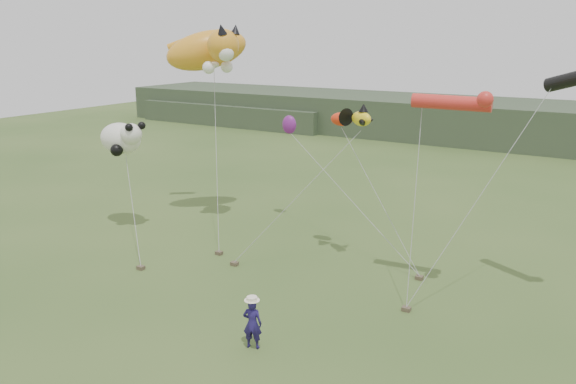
{
  "coord_description": "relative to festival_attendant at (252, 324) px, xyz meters",
  "views": [
    {
      "loc": [
        11.31,
        -14.88,
        10.19
      ],
      "look_at": [
        0.49,
        3.0,
        4.47
      ],
      "focal_mm": 35.0,
      "sensor_mm": 36.0,
      "label": 1
    }
  ],
  "objects": [
    {
      "name": "cat_kite",
      "position": [
        -10.13,
        10.82,
        8.7
      ],
      "size": [
        6.04,
        4.88,
        2.98
      ],
      "color": "orange",
      "rests_on": "ground"
    },
    {
      "name": "festival_attendant",
      "position": [
        0.0,
        0.0,
        0.0
      ],
      "size": [
        0.76,
        0.61,
        1.8
      ],
      "primitive_type": "imported",
      "rotation": [
        0.0,
        0.0,
        3.46
      ],
      "color": "#1E1652",
      "rests_on": "ground"
    },
    {
      "name": "tube_kites",
      "position": [
        6.4,
        8.7,
        7.47
      ],
      "size": [
        7.5,
        3.55,
        2.03
      ],
      "color": "black",
      "rests_on": "ground"
    },
    {
      "name": "misc_kites",
      "position": [
        -4.0,
        11.25,
        5.13
      ],
      "size": [
        5.7,
        3.73,
        1.85
      ],
      "color": "red",
      "rests_on": "ground"
    },
    {
      "name": "sandbag_anchors",
      "position": [
        -2.54,
        5.65,
        -0.81
      ],
      "size": [
        12.11,
        5.78,
        0.17
      ],
      "color": "brown",
      "rests_on": "ground"
    },
    {
      "name": "fish_kite",
      "position": [
        -0.47,
        8.79,
        5.93
      ],
      "size": [
        2.19,
        1.44,
        1.05
      ],
      "color": "yellow",
      "rests_on": "ground"
    },
    {
      "name": "headland",
      "position": [
        -4.55,
        45.57,
        1.02
      ],
      "size": [
        90.0,
        13.0,
        4.0
      ],
      "color": "#2D3D28",
      "rests_on": "ground"
    },
    {
      "name": "panda_kite",
      "position": [
        -13.17,
        6.87,
        4.14
      ],
      "size": [
        2.98,
        1.93,
        1.85
      ],
      "color": "white",
      "rests_on": "ground"
    },
    {
      "name": "ground",
      "position": [
        -1.43,
        0.88,
        -0.9
      ],
      "size": [
        120.0,
        120.0,
        0.0
      ],
      "primitive_type": "plane",
      "color": "#385123",
      "rests_on": "ground"
    }
  ]
}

